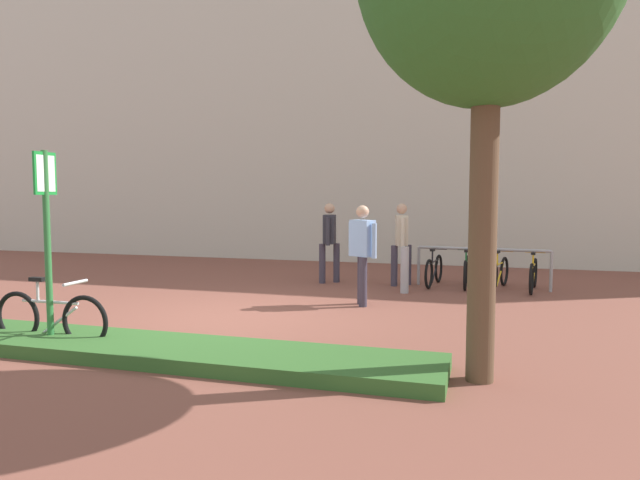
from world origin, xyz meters
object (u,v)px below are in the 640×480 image
bike_rack_cluster (482,271)px  person_suited_dark (329,237)px  bike_at_sign (51,318)px  bollard_steel (405,270)px  parking_sign_post (47,220)px  person_shirt_blue (401,239)px  person_casual_tan (362,248)px

bike_rack_cluster → person_suited_dark: (-3.18, -0.20, 0.64)m
bike_at_sign → bollard_steel: size_ratio=1.87×
parking_sign_post → person_shirt_blue: size_ratio=1.42×
bike_rack_cluster → bollard_steel: (-1.44, -1.04, 0.10)m
bike_rack_cluster → bollard_steel: size_ratio=2.95×
bike_rack_cluster → person_casual_tan: bearing=-128.7°
bike_rack_cluster → person_suited_dark: size_ratio=1.54×
bike_at_sign → bike_rack_cluster: (5.21, 6.09, -0.00)m
parking_sign_post → person_shirt_blue: parking_sign_post is taller
person_suited_dark → person_shirt_blue: (1.54, 0.07, 0.00)m
bollard_steel → person_casual_tan: (-0.53, -1.43, 0.53)m
person_shirt_blue → person_casual_tan: bearing=-98.2°
bike_at_sign → person_shirt_blue: 6.99m
person_suited_dark → person_shirt_blue: same height
parking_sign_post → person_casual_tan: parking_sign_post is taller
parking_sign_post → person_casual_tan: size_ratio=1.42×
person_casual_tan → person_shirt_blue: (0.34, 2.34, 0.00)m
parking_sign_post → bike_rack_cluster: parking_sign_post is taller
bollard_steel → person_casual_tan: 1.61m
bike_at_sign → person_casual_tan: 4.90m
bike_rack_cluster → parking_sign_post: bearing=-129.7°
bike_rack_cluster → person_shirt_blue: bearing=-175.6°
bike_at_sign → person_casual_tan: bearing=48.3°
person_casual_tan → person_shirt_blue: same height
bike_at_sign → parking_sign_post: bearing=-50.3°
bollard_steel → person_casual_tan: person_casual_tan is taller
bike_at_sign → bollard_steel: 6.31m
bollard_steel → person_casual_tan: size_ratio=0.52×
bike_rack_cluster → person_suited_dark: person_suited_dark is taller
person_shirt_blue → bike_at_sign: bearing=-120.9°
person_casual_tan → bike_rack_cluster: bearing=51.3°
bike_at_sign → bike_rack_cluster: 8.02m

